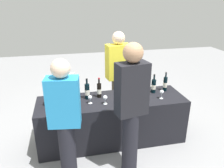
{
  "coord_description": "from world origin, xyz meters",
  "views": [
    {
      "loc": [
        -0.65,
        -2.98,
        2.19
      ],
      "look_at": [
        0.0,
        0.0,
        0.97
      ],
      "focal_mm": 35.52,
      "sensor_mm": 36.0,
      "label": 1
    }
  ],
  "objects_px": {
    "wine_glass_0": "(60,100)",
    "server_pouring": "(118,74)",
    "wine_glass_3": "(105,98)",
    "wine_glass_5": "(162,92)",
    "wine_bottle_0": "(56,92)",
    "wine_bottle_4": "(146,86)",
    "wine_bottle_1": "(67,93)",
    "wine_bottle_6": "(165,84)",
    "wine_bottle_2": "(87,91)",
    "wine_glass_4": "(138,94)",
    "menu_board": "(62,94)",
    "wine_glass_1": "(78,99)",
    "wine_glass_2": "(90,98)",
    "wine_bottle_5": "(154,86)",
    "ice_bucket": "(53,99)",
    "guest_1": "(131,106)",
    "guest_0": "(65,119)",
    "wine_bottle_3": "(99,90)"
  },
  "relations": [
    {
      "from": "wine_glass_0",
      "to": "server_pouring",
      "type": "distance_m",
      "value": 1.25
    },
    {
      "from": "wine_glass_3",
      "to": "wine_glass_5",
      "type": "relative_size",
      "value": 0.96
    },
    {
      "from": "wine_bottle_0",
      "to": "wine_glass_0",
      "type": "xyz_separation_m",
      "value": [
        0.06,
        -0.24,
        -0.02
      ]
    },
    {
      "from": "wine_bottle_4",
      "to": "wine_glass_0",
      "type": "height_order",
      "value": "wine_bottle_4"
    },
    {
      "from": "wine_bottle_1",
      "to": "wine_bottle_6",
      "type": "bearing_deg",
      "value": 0.46
    },
    {
      "from": "wine_bottle_2",
      "to": "wine_glass_0",
      "type": "bearing_deg",
      "value": -157.63
    },
    {
      "from": "wine_glass_4",
      "to": "menu_board",
      "type": "distance_m",
      "value": 1.69
    },
    {
      "from": "wine_glass_1",
      "to": "server_pouring",
      "type": "xyz_separation_m",
      "value": [
        0.78,
        0.72,
        0.06
      ]
    },
    {
      "from": "wine_glass_2",
      "to": "wine_glass_5",
      "type": "xyz_separation_m",
      "value": [
        1.09,
        -0.07,
        0.02
      ]
    },
    {
      "from": "wine_bottle_5",
      "to": "ice_bucket",
      "type": "distance_m",
      "value": 1.58
    },
    {
      "from": "wine_bottle_2",
      "to": "menu_board",
      "type": "relative_size",
      "value": 0.4
    },
    {
      "from": "wine_bottle_1",
      "to": "server_pouring",
      "type": "bearing_deg",
      "value": 29.68
    },
    {
      "from": "wine_glass_0",
      "to": "wine_glass_5",
      "type": "height_order",
      "value": "wine_glass_5"
    },
    {
      "from": "wine_glass_5",
      "to": "wine_glass_3",
      "type": "bearing_deg",
      "value": 179.91
    },
    {
      "from": "wine_bottle_1",
      "to": "guest_1",
      "type": "distance_m",
      "value": 1.13
    },
    {
      "from": "wine_glass_3",
      "to": "guest_0",
      "type": "xyz_separation_m",
      "value": [
        -0.58,
        -0.54,
        0.04
      ]
    },
    {
      "from": "wine_bottle_5",
      "to": "menu_board",
      "type": "xyz_separation_m",
      "value": [
        -1.48,
        0.96,
        -0.43
      ]
    },
    {
      "from": "wine_bottle_3",
      "to": "wine_glass_1",
      "type": "bearing_deg",
      "value": -150.89
    },
    {
      "from": "wine_bottle_4",
      "to": "guest_1",
      "type": "distance_m",
      "value": 1.01
    },
    {
      "from": "wine_bottle_4",
      "to": "server_pouring",
      "type": "bearing_deg",
      "value": 124.47
    },
    {
      "from": "wine_glass_1",
      "to": "wine_glass_2",
      "type": "xyz_separation_m",
      "value": [
        0.18,
        0.01,
        -0.01
      ]
    },
    {
      "from": "menu_board",
      "to": "wine_bottle_5",
      "type": "bearing_deg",
      "value": -42.04
    },
    {
      "from": "wine_glass_4",
      "to": "wine_bottle_1",
      "type": "bearing_deg",
      "value": 166.89
    },
    {
      "from": "ice_bucket",
      "to": "guest_0",
      "type": "xyz_separation_m",
      "value": [
        0.16,
        -0.67,
        0.04
      ]
    },
    {
      "from": "ice_bucket",
      "to": "wine_bottle_5",
      "type": "bearing_deg",
      "value": 4.13
    },
    {
      "from": "wine_glass_0",
      "to": "menu_board",
      "type": "bearing_deg",
      "value": 90.02
    },
    {
      "from": "wine_bottle_0",
      "to": "wine_glass_1",
      "type": "distance_m",
      "value": 0.4
    },
    {
      "from": "wine_bottle_4",
      "to": "server_pouring",
      "type": "distance_m",
      "value": 0.61
    },
    {
      "from": "menu_board",
      "to": "wine_glass_1",
      "type": "bearing_deg",
      "value": -86.94
    },
    {
      "from": "wine_bottle_3",
      "to": "menu_board",
      "type": "xyz_separation_m",
      "value": [
        -0.59,
        0.95,
        -0.43
      ]
    },
    {
      "from": "wine_bottle_2",
      "to": "wine_glass_1",
      "type": "distance_m",
      "value": 0.24
    },
    {
      "from": "guest_0",
      "to": "wine_bottle_5",
      "type": "bearing_deg",
      "value": 37.29
    },
    {
      "from": "wine_bottle_6",
      "to": "wine_glass_5",
      "type": "relative_size",
      "value": 2.27
    },
    {
      "from": "wine_bottle_5",
      "to": "wine_glass_1",
      "type": "relative_size",
      "value": 2.25
    },
    {
      "from": "wine_glass_3",
      "to": "ice_bucket",
      "type": "relative_size",
      "value": 0.61
    },
    {
      "from": "wine_bottle_2",
      "to": "wine_bottle_6",
      "type": "distance_m",
      "value": 1.29
    },
    {
      "from": "wine_bottle_3",
      "to": "wine_bottle_5",
      "type": "bearing_deg",
      "value": -0.6
    },
    {
      "from": "wine_glass_5",
      "to": "ice_bucket",
      "type": "xyz_separation_m",
      "value": [
        -1.61,
        0.13,
        -0.01
      ]
    },
    {
      "from": "server_pouring",
      "to": "ice_bucket",
      "type": "bearing_deg",
      "value": 22.83
    },
    {
      "from": "wine_glass_3",
      "to": "wine_glass_5",
      "type": "bearing_deg",
      "value": -0.09
    },
    {
      "from": "wine_bottle_0",
      "to": "wine_bottle_4",
      "type": "xyz_separation_m",
      "value": [
        1.42,
        -0.03,
        -0.0
      ]
    },
    {
      "from": "wine_bottle_4",
      "to": "wine_glass_4",
      "type": "height_order",
      "value": "wine_bottle_4"
    },
    {
      "from": "wine_glass_1",
      "to": "menu_board",
      "type": "relative_size",
      "value": 0.17
    },
    {
      "from": "wine_bottle_5",
      "to": "wine_glass_4",
      "type": "distance_m",
      "value": 0.41
    },
    {
      "from": "wine_bottle_4",
      "to": "wine_glass_3",
      "type": "xyz_separation_m",
      "value": [
        -0.73,
        -0.28,
        -0.02
      ]
    },
    {
      "from": "wine_bottle_0",
      "to": "wine_bottle_2",
      "type": "distance_m",
      "value": 0.47
    },
    {
      "from": "server_pouring",
      "to": "guest_0",
      "type": "height_order",
      "value": "server_pouring"
    },
    {
      "from": "wine_bottle_0",
      "to": "wine_bottle_5",
      "type": "relative_size",
      "value": 1.0
    },
    {
      "from": "wine_bottle_3",
      "to": "guest_1",
      "type": "distance_m",
      "value": 0.87
    },
    {
      "from": "wine_bottle_6",
      "to": "wine_glass_4",
      "type": "height_order",
      "value": "wine_bottle_6"
    }
  ]
}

